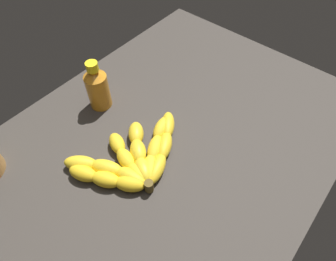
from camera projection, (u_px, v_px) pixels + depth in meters
The scene contains 3 objects.
ground_plane at pixel (170, 142), 74.52cm from camera, with size 97.83×72.24×4.20cm, color #38332D.
banana_bunch at pixel (133, 158), 67.03cm from camera, with size 29.76×21.23×3.71cm.
honey_bottle at pixel (97, 87), 74.97cm from camera, with size 5.81×5.81×14.11cm.
Camera 1 is at (-33.56, -27.35, 58.63)cm, focal length 31.20 mm.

